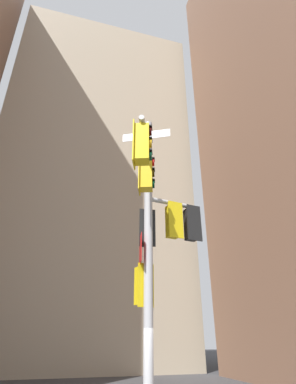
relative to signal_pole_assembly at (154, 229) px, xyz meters
The scene contains 2 objects.
building_mid_block 26.35m from the signal_pole_assembly, 90.83° to the left, with size 17.30×17.30×34.14m, color tan.
signal_pole_assembly is the anchor object (origin of this frame).
Camera 1 is at (-2.25, -7.92, 2.29)m, focal length 28.00 mm.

